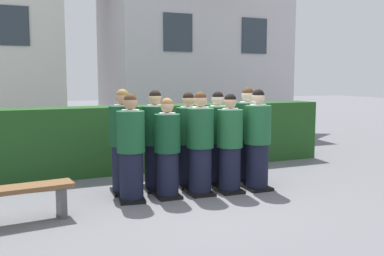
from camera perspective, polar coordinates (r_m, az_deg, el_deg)
name	(u,v)px	position (r m, az deg, el deg)	size (l,w,h in m)	color
ground_plane	(199,194)	(7.05, 0.86, -8.73)	(60.00, 60.00, 0.00)	slate
student_front_row_0	(131,150)	(6.60, -8.03, -2.93)	(0.45, 0.55, 1.64)	black
student_front_row_1	(167,151)	(6.75, -3.25, -2.98)	(0.41, 0.50, 1.56)	black
student_front_row_2	(200,146)	(6.92, 1.09, -2.37)	(0.43, 0.49, 1.65)	black
student_front_row_3	(230,146)	(7.09, 5.00, -2.31)	(0.42, 0.48, 1.62)	black
student_front_row_4	(258,142)	(7.31, 8.61, -1.83)	(0.44, 0.49, 1.68)	black
student_rear_row_0	(123,144)	(7.07, -9.02, -2.09)	(0.44, 0.51, 1.69)	black
student_rear_row_1	(156,143)	(7.21, -4.82, -1.95)	(0.43, 0.55, 1.67)	black
student_rear_row_2	(188,142)	(7.38, -0.48, -1.89)	(0.43, 0.54, 1.63)	black
student_rear_row_3	(218,141)	(7.53, 3.37, -1.70)	(0.43, 0.48, 1.64)	black
student_rear_row_4	(247,137)	(7.78, 7.26, -1.24)	(0.44, 0.49, 1.70)	black
hedge	(155,137)	(8.90, -4.94, -1.22)	(7.64, 0.70, 1.31)	#214C1E
school_building_main	(192,29)	(15.21, 0.04, 12.83)	(6.11, 4.04, 6.85)	silver
wooden_bench	(18,197)	(6.06, -21.97, -8.36)	(1.43, 0.50, 0.48)	brown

